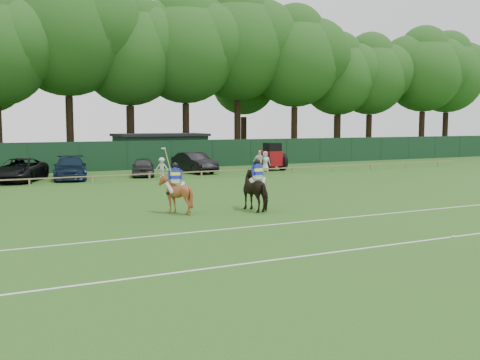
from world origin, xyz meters
TOP-DOWN VIEW (x-y plane):
  - ground at (0.00, 0.00)m, footprint 160.00×160.00m
  - horse_dark at (1.16, 2.51)m, footprint 1.22×2.29m
  - horse_chestnut at (-2.51, 3.46)m, footprint 1.75×1.88m
  - suv_black at (-7.25, 21.26)m, footprint 4.75×6.29m
  - sedan_navy at (-3.81, 21.32)m, footprint 3.24×5.84m
  - hatch_grey at (1.55, 21.18)m, footprint 2.82×4.42m
  - estate_black at (6.12, 22.03)m, footprint 2.30×5.16m
  - spectator_left at (2.53, 19.70)m, footprint 1.08×0.86m
  - spectator_mid at (10.82, 19.68)m, footprint 1.08×0.48m
  - spectator_right at (11.59, 20.05)m, footprint 0.96×0.78m
  - rider_dark at (1.16, 2.50)m, footprint 0.94×0.41m
  - rider_chestnut at (-2.52, 3.44)m, footprint 0.93×0.70m
  - polo_ball at (4.29, -6.10)m, footprint 0.09×0.09m
  - pitch_lines at (0.00, -3.50)m, footprint 60.00×5.10m
  - pitch_rail at (0.00, 18.00)m, footprint 62.10×0.10m
  - perimeter_fence at (0.00, 27.00)m, footprint 92.08×0.08m
  - utility_shed at (6.00, 30.00)m, footprint 8.40×4.40m
  - tree_row at (2.00, 35.00)m, footprint 96.00×12.00m
  - tractor at (12.90, 21.35)m, footprint 2.02×2.86m

SIDE VIEW (x-z plane):
  - ground at x=0.00m, z-range 0.00..0.00m
  - tree_row at x=2.00m, z-range -10.50..10.50m
  - pitch_lines at x=0.00m, z-range 0.00..0.01m
  - polo_ball at x=4.29m, z-range 0.00..0.09m
  - pitch_rail at x=0.00m, z-range 0.20..0.70m
  - hatch_grey at x=1.55m, z-range 0.00..1.40m
  - spectator_left at x=2.53m, z-range 0.00..1.47m
  - suv_black at x=-7.25m, z-range 0.00..1.59m
  - sedan_navy at x=-3.81m, z-range 0.00..1.60m
  - estate_black at x=6.12m, z-range 0.00..1.65m
  - spectator_right at x=11.59m, z-range 0.00..1.71m
  - horse_chestnut at x=-2.51m, z-range 0.00..1.73m
  - spectator_mid at x=10.82m, z-range 0.00..1.82m
  - horse_dark at x=1.16m, z-range 0.00..1.86m
  - tractor at x=12.90m, z-range -0.06..2.28m
  - perimeter_fence at x=0.00m, z-range 0.00..2.50m
  - utility_shed at x=6.00m, z-range 0.02..3.06m
  - rider_chestnut at x=-2.52m, z-range 0.61..2.66m
  - rider_dark at x=1.16m, z-range 1.03..2.44m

